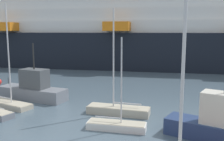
{
  "coord_description": "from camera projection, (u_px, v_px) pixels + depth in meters",
  "views": [
    {
      "loc": [
        6.86,
        -10.9,
        6.82
      ],
      "look_at": [
        0.0,
        15.85,
        2.5
      ],
      "focal_mm": 41.22,
      "sensor_mm": 36.0,
      "label": 1
    }
  ],
  "objects": [
    {
      "name": "sailboat_2",
      "position": [
        117.0,
        125.0,
        17.84
      ],
      "size": [
        4.13,
        1.32,
        6.38
      ],
      "rotation": [
        0.0,
        0.0,
        0.02
      ],
      "color": "white",
      "rests_on": "ground_plane"
    },
    {
      "name": "sailboat_3",
      "position": [
        118.0,
        109.0,
        21.13
      ],
      "size": [
        5.16,
        1.58,
        8.54
      ],
      "rotation": [
        0.0,
        0.0,
        3.12
      ],
      "color": "#BCB29E",
      "rests_on": "ground_plane"
    },
    {
      "name": "sailboat_0",
      "position": [
        9.0,
        102.0,
        23.12
      ],
      "size": [
        4.99,
        2.65,
        9.06
      ],
      "rotation": [
        0.0,
        0.0,
        -0.28
      ],
      "color": "#BCB29E",
      "rests_on": "ground_plane"
    },
    {
      "name": "cruise_ship",
      "position": [
        74.0,
        35.0,
        52.4
      ],
      "size": [
        117.56,
        23.39,
        18.58
      ],
      "rotation": [
        0.0,
        0.0,
        0.06
      ],
      "color": "black",
      "rests_on": "ground_plane"
    },
    {
      "name": "fishing_boat_2",
      "position": [
        33.0,
        89.0,
        25.61
      ],
      "size": [
        7.46,
        3.15,
        5.58
      ],
      "rotation": [
        0.0,
        0.0,
        -0.16
      ],
      "color": "gray",
      "rests_on": "ground_plane"
    },
    {
      "name": "channel_buoy_1",
      "position": [
        9.0,
        87.0,
        29.64
      ],
      "size": [
        0.77,
        0.77,
        1.45
      ],
      "color": "green",
      "rests_on": "ground_plane"
    },
    {
      "name": "fishing_boat_1",
      "position": [
        219.0,
        124.0,
        15.84
      ],
      "size": [
        6.56,
        3.77,
        5.3
      ],
      "rotation": [
        0.0,
        0.0,
        -0.33
      ],
      "color": "navy",
      "rests_on": "ground_plane"
    }
  ]
}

